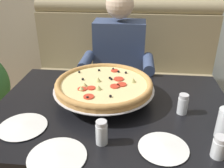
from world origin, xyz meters
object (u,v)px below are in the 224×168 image
object	(u,v)px
pizza	(104,85)
plate_near_right	(163,147)
shaker_pepper_flakes	(183,105)
plate_far_side	(57,156)
shaker_parmesan	(102,134)
plate_near_left	(23,126)
booth_bench	(123,84)
dining_table	(113,119)
shaker_oregano	(219,148)
diner_main	(118,64)

from	to	relation	value
pizza	plate_near_right	world-z (taller)	pizza
shaker_pepper_flakes	plate_far_side	bearing A→B (deg)	-144.92
shaker_pepper_flakes	plate_near_right	world-z (taller)	shaker_pepper_flakes
shaker_parmesan	plate_near_left	bearing A→B (deg)	169.46
booth_bench	dining_table	distance (m)	0.96
shaker_oregano	plate_near_right	distance (m)	0.22
diner_main	shaker_parmesan	bearing A→B (deg)	-89.59
booth_bench	shaker_pepper_flakes	bearing A→B (deg)	-69.38
plate_near_right	plate_far_side	bearing A→B (deg)	-167.30
shaker_oregano	plate_near_left	xyz separation A→B (m)	(-0.86, 0.10, -0.03)
plate_near_right	plate_far_side	xyz separation A→B (m)	(-0.43, -0.10, 0.00)
plate_near_left	shaker_oregano	bearing A→B (deg)	-6.90
pizza	plate_near_right	distance (m)	0.49
booth_bench	plate_near_right	bearing A→B (deg)	-78.97
booth_bench	dining_table	xyz separation A→B (m)	(0.00, -0.93, 0.24)
shaker_pepper_flakes	diner_main	bearing A→B (deg)	119.29
diner_main	shaker_oregano	world-z (taller)	diner_main
pizza	plate_far_side	size ratio (longest dim) A/B	2.34
booth_bench	pizza	world-z (taller)	booth_bench
plate_near_left	plate_far_side	world-z (taller)	same
plate_near_left	plate_near_right	world-z (taller)	same
plate_near_left	plate_far_side	bearing A→B (deg)	-38.72
shaker_pepper_flakes	plate_near_right	distance (m)	0.31
pizza	shaker_pepper_flakes	xyz separation A→B (m)	(0.42, -0.10, -0.05)
shaker_oregano	plate_near_left	distance (m)	0.87
dining_table	plate_near_left	size ratio (longest dim) A/B	5.62
shaker_pepper_flakes	plate_far_side	world-z (taller)	shaker_pepper_flakes
shaker_pepper_flakes	dining_table	bearing A→B (deg)	176.01
diner_main	shaker_oregano	distance (m)	1.11
shaker_parmesan	plate_near_left	distance (m)	0.40
shaker_oregano	plate_near_left	size ratio (longest dim) A/B	0.42
plate_far_side	plate_near_right	bearing A→B (deg)	12.70
shaker_parmesan	plate_far_side	distance (m)	0.20
plate_near_left	plate_near_right	xyz separation A→B (m)	(0.65, -0.08, 0.00)
plate_near_right	booth_bench	bearing A→B (deg)	101.03
pizza	shaker_parmesan	distance (m)	0.38
booth_bench	shaker_parmesan	size ratio (longest dim) A/B	15.02
booth_bench	plate_near_left	size ratio (longest dim) A/B	7.38
plate_near_left	dining_table	bearing A→B (deg)	29.30
diner_main	pizza	world-z (taller)	diner_main
dining_table	plate_near_right	bearing A→B (deg)	-52.13
diner_main	dining_table	bearing A→B (deg)	-87.69
booth_bench	shaker_oregano	world-z (taller)	booth_bench
dining_table	shaker_pepper_flakes	world-z (taller)	shaker_pepper_flakes
diner_main	pizza	xyz separation A→B (m)	(-0.03, -0.59, 0.11)
booth_bench	shaker_oregano	bearing A→B (deg)	-70.20
dining_table	shaker_pepper_flakes	bearing A→B (deg)	-3.99
shaker_oregano	plate_near_right	world-z (taller)	shaker_oregano
shaker_parmesan	shaker_pepper_flakes	xyz separation A→B (m)	(0.38, 0.28, -0.00)
plate_far_side	shaker_parmesan	bearing A→B (deg)	32.79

